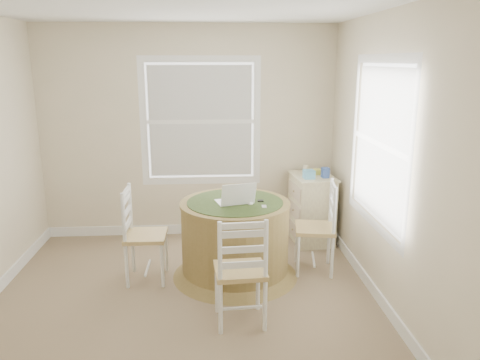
{
  "coord_description": "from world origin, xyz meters",
  "views": [
    {
      "loc": [
        0.26,
        -3.93,
        2.18
      ],
      "look_at": [
        0.54,
        0.45,
        1.05
      ],
      "focal_mm": 35.0,
      "sensor_mm": 36.0,
      "label": 1
    }
  ],
  "objects": [
    {
      "name": "room",
      "position": [
        0.17,
        0.16,
        1.3
      ],
      "size": [
        3.64,
        3.64,
        2.64
      ],
      "color": "#8D7259",
      "rests_on": "ground"
    },
    {
      "name": "round_table",
      "position": [
        0.5,
        0.55,
        0.43
      ],
      "size": [
        1.29,
        1.29,
        0.8
      ],
      "rotation": [
        0.0,
        0.0,
        -0.06
      ],
      "color": "olive",
      "rests_on": "ground"
    },
    {
      "name": "chair_left",
      "position": [
        -0.4,
        0.51,
        0.47
      ],
      "size": [
        0.41,
        0.42,
        0.95
      ],
      "primitive_type": null,
      "rotation": [
        0.0,
        0.0,
        1.56
      ],
      "color": "white",
      "rests_on": "ground"
    },
    {
      "name": "chair_near",
      "position": [
        0.49,
        -0.34,
        0.47
      ],
      "size": [
        0.45,
        0.43,
        0.95
      ],
      "primitive_type": null,
      "rotation": [
        0.0,
        0.0,
        3.21
      ],
      "color": "white",
      "rests_on": "ground"
    },
    {
      "name": "chair_right",
      "position": [
        1.34,
        0.62,
        0.47
      ],
      "size": [
        0.46,
        0.48,
        0.95
      ],
      "primitive_type": null,
      "rotation": [
        0.0,
        0.0,
        -1.72
      ],
      "color": "white",
      "rests_on": "ground"
    },
    {
      "name": "laptop",
      "position": [
        0.5,
        0.51,
        0.83
      ],
      "size": [
        0.41,
        0.38,
        0.24
      ],
      "rotation": [
        0.0,
        0.0,
        3.4
      ],
      "color": "white",
      "rests_on": "round_table"
    },
    {
      "name": "mouse",
      "position": [
        0.65,
        0.48,
        0.8
      ],
      "size": [
        0.07,
        0.1,
        0.03
      ],
      "primitive_type": "ellipsoid",
      "rotation": [
        0.0,
        0.0,
        -0.06
      ],
      "color": "white",
      "rests_on": "round_table"
    },
    {
      "name": "phone",
      "position": [
        0.77,
        0.37,
        0.8
      ],
      "size": [
        0.05,
        0.09,
        0.02
      ],
      "primitive_type": "cube",
      "rotation": [
        0.0,
        0.0,
        -0.06
      ],
      "color": "#B7BABF",
      "rests_on": "round_table"
    },
    {
      "name": "keys",
      "position": [
        0.76,
        0.54,
        0.8
      ],
      "size": [
        0.06,
        0.05,
        0.02
      ],
      "primitive_type": "cube",
      "rotation": [
        0.0,
        0.0,
        -0.06
      ],
      "color": "black",
      "rests_on": "round_table"
    },
    {
      "name": "corner_chest",
      "position": [
        1.48,
        1.44,
        0.42
      ],
      "size": [
        0.53,
        0.67,
        0.83
      ],
      "rotation": [
        0.0,
        0.0,
        0.1
      ],
      "color": "#F1EFB5",
      "rests_on": "ground"
    },
    {
      "name": "tissue_box",
      "position": [
        1.4,
        1.29,
        0.88
      ],
      "size": [
        0.13,
        0.13,
        0.1
      ],
      "primitive_type": "cube",
      "rotation": [
        0.0,
        0.0,
        0.1
      ],
      "color": "#60B2DD",
      "rests_on": "corner_chest"
    },
    {
      "name": "box_yellow",
      "position": [
        1.52,
        1.51,
        0.86
      ],
      "size": [
        0.16,
        0.12,
        0.06
      ],
      "primitive_type": "cube",
      "rotation": [
        0.0,
        0.0,
        0.1
      ],
      "color": "#CFCD49",
      "rests_on": "corner_chest"
    },
    {
      "name": "box_blue",
      "position": [
        1.62,
        1.32,
        0.89
      ],
      "size": [
        0.09,
        0.09,
        0.12
      ],
      "primitive_type": "cube",
      "rotation": [
        0.0,
        0.0,
        0.1
      ],
      "color": "#3858AA",
      "rests_on": "corner_chest"
    },
    {
      "name": "cup_cream",
      "position": [
        1.43,
        1.6,
        0.88
      ],
      "size": [
        0.07,
        0.07,
        0.09
      ],
      "primitive_type": "cylinder",
      "color": "beige",
      "rests_on": "corner_chest"
    }
  ]
}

